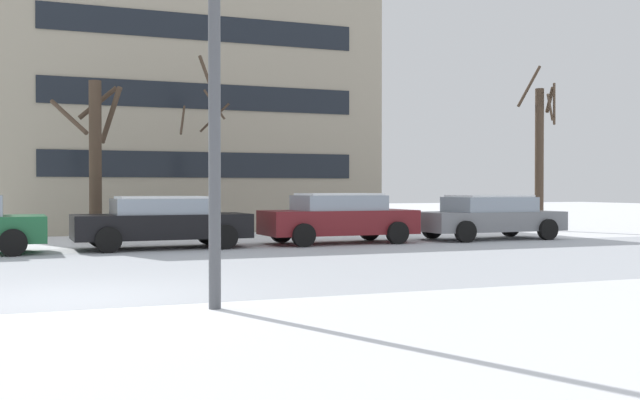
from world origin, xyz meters
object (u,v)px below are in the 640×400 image
(parked_car_black, at_px, (162,221))
(parked_car_maroon, at_px, (339,218))
(street_lamp, at_px, (235,58))
(parked_car_gray, at_px, (489,216))

(parked_car_black, distance_m, parked_car_maroon, 5.02)
(street_lamp, bearing_deg, parked_car_gray, 43.23)
(street_lamp, distance_m, parked_car_gray, 15.04)
(parked_car_gray, bearing_deg, parked_car_black, 179.46)
(street_lamp, xyz_separation_m, parked_car_gray, (10.79, 10.15, -2.58))
(street_lamp, height_order, parked_car_gray, street_lamp)
(parked_car_maroon, bearing_deg, parked_car_black, 179.80)
(parked_car_black, relative_size, parked_car_gray, 0.99)
(street_lamp, relative_size, parked_car_gray, 1.17)
(parked_car_maroon, bearing_deg, street_lamp, -119.44)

